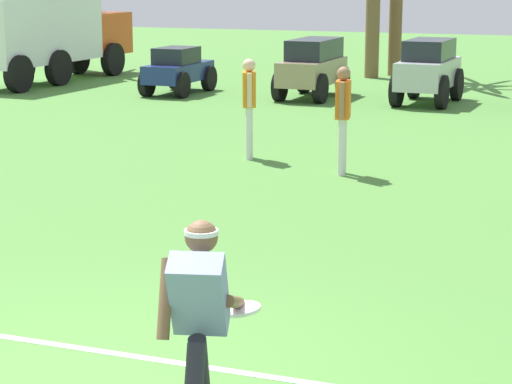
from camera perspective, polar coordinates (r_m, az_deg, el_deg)
field_line_paint at (r=7.87m, az=-7.45°, el=-9.22°), size 25.45×0.34×0.01m
frisbee_thrower at (r=6.24m, az=-3.28°, el=-7.35°), size 0.47×1.15×1.40m
frisbee_in_flight at (r=6.67m, az=-0.91°, el=-6.70°), size 0.35×0.35×0.06m
teammate_near_sideline at (r=15.53m, az=-0.40°, el=5.34°), size 0.31×0.48×1.56m
teammate_deep at (r=14.37m, az=4.99°, el=4.70°), size 0.26×0.50×1.56m
parked_car_slot_a at (r=23.88m, az=-4.48°, el=6.98°), size 1.12×2.22×1.10m
parked_car_slot_b at (r=23.07m, az=3.27°, el=7.19°), size 1.21×2.43×1.34m
parked_car_slot_c at (r=22.37m, az=9.82°, el=6.91°), size 1.25×2.39×1.40m
box_truck at (r=26.71m, az=-11.61°, el=8.80°), size 1.69×5.96×2.20m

